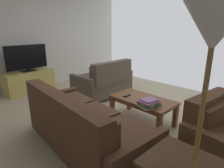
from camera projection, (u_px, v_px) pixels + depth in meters
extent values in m
cube|color=beige|center=(117.00, 116.00, 3.53)|extent=(5.67, 5.12, 0.01)
cube|color=white|center=(42.00, 38.00, 5.10)|extent=(0.12, 5.12, 2.63)
cylinder|color=black|center=(149.00, 166.00, 2.19)|extent=(0.05, 0.05, 0.06)
cylinder|color=black|center=(78.00, 118.00, 3.35)|extent=(0.05, 0.05, 0.06)
cylinder|color=black|center=(40.00, 131.00, 2.93)|extent=(0.05, 0.05, 0.06)
cube|color=brown|center=(86.00, 133.00, 2.50)|extent=(1.81, 0.91, 0.36)
cube|color=brown|center=(117.00, 135.00, 2.02)|extent=(0.59, 0.74, 0.10)
cube|color=brown|center=(87.00, 116.00, 2.45)|extent=(0.59, 0.74, 0.10)
cube|color=brown|center=(66.00, 103.00, 2.88)|extent=(0.59, 0.74, 0.10)
cube|color=brown|center=(60.00, 114.00, 2.19)|extent=(1.77, 0.29, 0.48)
cube|color=brown|center=(98.00, 131.00, 1.83)|extent=(0.53, 0.15, 0.34)
cube|color=brown|center=(69.00, 112.00, 2.25)|extent=(0.53, 0.15, 0.34)
cube|color=brown|center=(49.00, 99.00, 2.68)|extent=(0.53, 0.15, 0.34)
cube|color=brown|center=(139.00, 165.00, 1.80)|extent=(0.15, 0.80, 0.52)
cube|color=brown|center=(56.00, 107.00, 3.16)|extent=(0.15, 0.80, 0.52)
cylinder|color=black|center=(107.00, 87.00, 5.17)|extent=(0.05, 0.05, 0.06)
cylinder|color=black|center=(78.00, 95.00, 4.51)|extent=(0.05, 0.05, 0.06)
cylinder|color=black|center=(126.00, 92.00, 4.73)|extent=(0.05, 0.05, 0.06)
cylinder|color=black|center=(97.00, 103.00, 4.06)|extent=(0.05, 0.05, 0.06)
cube|color=brown|center=(103.00, 86.00, 4.56)|extent=(0.82, 1.14, 0.37)
cube|color=brown|center=(110.00, 74.00, 4.70)|extent=(0.71, 0.54, 0.10)
cube|color=brown|center=(93.00, 78.00, 4.31)|extent=(0.71, 0.54, 0.10)
cube|color=brown|center=(112.00, 72.00, 4.23)|extent=(0.21, 1.13, 0.49)
cube|color=brown|center=(117.00, 70.00, 4.49)|extent=(0.13, 0.51, 0.35)
cube|color=brown|center=(100.00, 74.00, 4.11)|extent=(0.13, 0.51, 0.35)
cube|color=brown|center=(119.00, 78.00, 4.96)|extent=(0.79, 0.12, 0.53)
cube|color=brown|center=(82.00, 88.00, 4.12)|extent=(0.79, 0.12, 0.53)
cube|color=brown|center=(143.00, 100.00, 3.19)|extent=(1.08, 0.57, 0.04)
cube|color=brown|center=(143.00, 102.00, 3.20)|extent=(0.99, 0.52, 0.05)
cube|color=brown|center=(175.00, 116.00, 3.07)|extent=(0.07, 0.07, 0.39)
cube|color=brown|center=(129.00, 100.00, 3.75)|extent=(0.07, 0.07, 0.39)
cube|color=brown|center=(159.00, 126.00, 2.75)|extent=(0.07, 0.07, 0.39)
cube|color=brown|center=(112.00, 107.00, 3.42)|extent=(0.07, 0.07, 0.39)
cube|color=#472D1C|center=(181.00, 164.00, 1.40)|extent=(0.51, 0.51, 0.03)
cylinder|color=#472D1C|center=(167.00, 168.00, 1.79)|extent=(0.04, 0.04, 0.59)
cylinder|color=olive|center=(194.00, 168.00, 1.13)|extent=(0.03, 0.03, 1.47)
cone|color=silver|center=(215.00, 26.00, 0.90)|extent=(0.31, 0.31, 0.24)
cube|color=#D8C666|center=(30.00, 82.00, 4.78)|extent=(0.52, 1.21, 0.55)
cube|color=black|center=(28.00, 81.00, 4.86)|extent=(0.09, 1.00, 0.33)
cube|color=black|center=(36.00, 80.00, 4.91)|extent=(0.22, 0.25, 0.06)
cube|color=black|center=(28.00, 71.00, 4.70)|extent=(0.22, 0.33, 0.02)
cube|color=black|center=(28.00, 69.00, 4.69)|extent=(0.04, 0.06, 0.06)
cube|color=black|center=(27.00, 57.00, 4.60)|extent=(0.11, 1.01, 0.58)
cube|color=navy|center=(26.00, 57.00, 4.61)|extent=(0.08, 0.98, 0.55)
cylinder|color=black|center=(188.00, 165.00, 2.21)|extent=(0.05, 0.05, 0.06)
cylinder|color=black|center=(213.00, 145.00, 2.59)|extent=(0.05, 0.05, 0.06)
cube|color=brown|center=(208.00, 112.00, 2.24)|extent=(0.26, 0.81, 0.43)
cube|color=brown|center=(217.00, 115.00, 2.15)|extent=(0.19, 0.73, 0.30)
cube|color=brown|center=(218.00, 165.00, 1.79)|extent=(0.83, 0.18, 0.55)
cube|color=silver|center=(148.00, 106.00, 2.84)|extent=(0.28, 0.28, 0.03)
cube|color=#337F51|center=(149.00, 104.00, 2.84)|extent=(0.33, 0.35, 0.03)
cube|color=#E0CC4C|center=(149.00, 103.00, 2.83)|extent=(0.26, 0.30, 0.02)
cube|color=#996699|center=(149.00, 101.00, 2.82)|extent=(0.28, 0.32, 0.02)
cube|color=#996699|center=(149.00, 100.00, 2.81)|extent=(0.23, 0.26, 0.02)
cube|color=black|center=(127.00, 96.00, 3.29)|extent=(0.05, 0.16, 0.02)
cube|color=#59595B|center=(127.00, 95.00, 3.29)|extent=(0.04, 0.11, 0.00)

